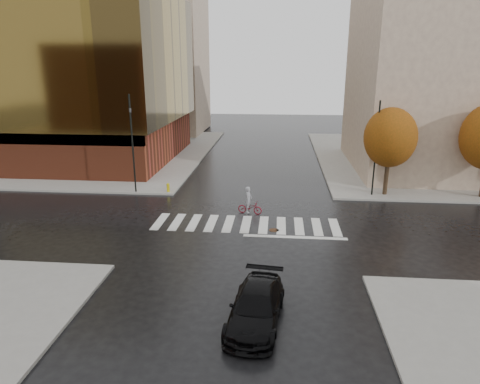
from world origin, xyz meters
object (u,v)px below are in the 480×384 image
at_px(cyclist, 249,205).
at_px(fire_hydrant, 168,187).
at_px(sedan, 256,307).
at_px(traffic_light_ne, 376,143).
at_px(traffic_light_nw, 132,137).

bearing_deg(cyclist, fire_hydrant, 71.76).
distance_m(sedan, cyclist, 12.51).
distance_m(sedan, traffic_light_ne, 19.12).
bearing_deg(traffic_light_nw, fire_hydrant, 75.27).
height_order(traffic_light_nw, fire_hydrant, traffic_light_nw).
distance_m(sedan, fire_hydrant, 18.18).
relative_size(traffic_light_nw, fire_hydrant, 10.67).
relative_size(sedan, fire_hydrant, 6.79).
bearing_deg(fire_hydrant, sedan, -64.88).
distance_m(traffic_light_nw, traffic_light_ne, 18.02).
bearing_deg(sedan, fire_hydrant, 121.38).
xyz_separation_m(sedan, traffic_light_ne, (7.78, 17.12, 3.42)).
bearing_deg(traffic_light_nw, cyclist, 47.96).
height_order(cyclist, fire_hydrant, cyclist).
relative_size(sedan, traffic_light_nw, 0.64).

